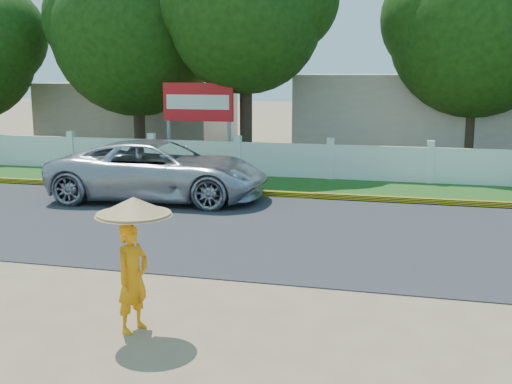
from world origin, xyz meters
TOP-DOWN VIEW (x-y plane):
  - ground at (0.00, 0.00)m, footprint 120.00×120.00m
  - road at (0.00, 4.50)m, footprint 60.00×7.00m
  - grass_verge at (0.00, 9.75)m, footprint 60.00×3.50m
  - curb at (0.00, 8.05)m, footprint 40.00×0.18m
  - fence at (0.00, 11.20)m, footprint 40.00×0.10m
  - building_near at (3.00, 18.00)m, footprint 10.00×6.00m
  - building_far at (-10.00, 19.00)m, footprint 8.00×5.00m
  - vehicle at (-3.89, 6.89)m, footprint 5.88×3.11m
  - monk_with_parasol at (-0.80, -1.23)m, footprint 0.99×0.99m
  - billboard at (-4.73, 12.30)m, footprint 2.50×0.13m
  - tree_row at (-2.51, 14.35)m, footprint 31.39×7.40m

SIDE VIEW (x-z plane):
  - ground at x=0.00m, z-range 0.00..0.00m
  - road at x=0.00m, z-range 0.00..0.02m
  - grass_verge at x=0.00m, z-range 0.00..0.03m
  - curb at x=0.00m, z-range 0.00..0.16m
  - fence at x=0.00m, z-range 0.00..1.10m
  - vehicle at x=-3.89m, z-range 0.00..1.57m
  - monk_with_parasol at x=-0.80m, z-range 0.27..2.07m
  - building_far at x=-10.00m, z-range 0.00..2.80m
  - building_near at x=3.00m, z-range 0.00..3.20m
  - billboard at x=-4.73m, z-range 0.67..3.62m
  - tree_row at x=-2.51m, z-range 0.62..8.65m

